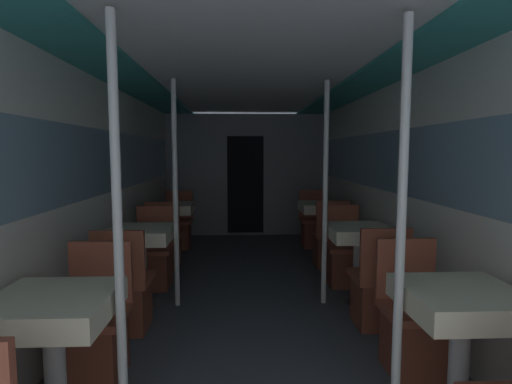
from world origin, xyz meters
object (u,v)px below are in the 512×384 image
chair_left_far_0 (95,337)px  chair_right_far_1 (344,260)px  support_pole_left_1 (175,195)px  chair_left_far_2 (178,230)px  chair_left_near_1 (125,298)px  support_pole_right_1 (325,194)px  support_pole_left_0 (118,233)px  dining_table_left_0 (52,319)px  dining_table_right_0 (462,311)px  chair_left_near_2 (165,247)px  dining_table_right_2 (321,211)px  dining_table_left_2 (172,212)px  chair_right_far_2 (314,229)px  support_pole_right_0 (401,231)px  chair_left_far_1 (154,262)px  dining_table_right_1 (359,238)px  chair_right_far_0 (413,331)px  dining_table_left_1 (140,240)px  chair_right_near_1 (377,294)px  chair_right_near_2 (329,245)px

chair_left_far_0 → chair_right_far_1: size_ratio=1.00×
support_pole_left_1 → chair_left_far_2: bearing=98.2°
chair_left_near_1 → support_pole_right_1: size_ratio=0.41×
chair_left_far_0 → support_pole_left_0: bearing=121.8°
dining_table_left_0 → dining_table_right_0: size_ratio=1.00×
chair_left_near_2 → dining_table_right_2: bearing=14.6°
dining_table_right_0 → chair_left_near_1: bearing=149.3°
dining_table_right_2 → support_pole_right_1: bearing=-100.7°
dining_table_left_2 → dining_table_left_0: bearing=-90.0°
support_pole_left_0 → chair_right_far_2: 4.56m
support_pole_left_1 → dining_table_left_0: bearing=-100.7°
dining_table_left_0 → chair_left_near_1: (0.00, 1.25, -0.36)m
chair_right_far_2 → chair_left_near_1: bearing=53.9°
support_pole_left_1 → support_pole_right_1: 1.42m
support_pole_right_0 → chair_left_near_1: bearing=144.7°
chair_left_far_2 → dining_table_right_2: (2.10, -0.55, 0.36)m
dining_table_left_0 → chair_right_far_2: size_ratio=0.87×
support_pole_right_0 → dining_table_right_0: bearing=0.0°
chair_left_far_1 → chair_left_far_2: (0.00, 1.79, 0.00)m
dining_table_left_0 → dining_table_right_1: bearing=40.5°
chair_left_far_1 → support_pole_right_1: size_ratio=0.41×
support_pole_left_1 → chair_left_near_2: bearing=105.2°
chair_left_near_2 → chair_left_far_2: (0.00, 1.09, 0.00)m
dining_table_right_2 → chair_left_near_2: bearing=-165.4°
dining_table_left_0 → dining_table_left_2: size_ratio=1.00×
support_pole_right_0 → chair_left_far_2: bearing=113.1°
support_pole_left_1 → chair_right_far_0: (1.76, -1.25, -0.79)m
chair_left_far_1 → dining_table_left_1: bearing=90.0°
support_pole_left_1 → chair_left_far_0: bearing=-105.2°
chair_right_near_1 → dining_table_right_0: bearing=-90.0°
chair_left_far_0 → support_pole_left_0: (0.34, -0.55, 0.79)m
chair_right_far_0 → support_pole_left_1: bearing=-35.3°
support_pole_left_1 → dining_table_right_0: size_ratio=2.81×
chair_left_far_2 → dining_table_right_1: size_ratio=1.15×
chair_right_far_1 → chair_right_far_2: (0.00, 1.79, 0.00)m
dining_table_right_1 → chair_right_far_2: chair_right_far_2 is taller
chair_left_far_1 → support_pole_right_1: 2.01m
support_pole_left_0 → chair_right_far_0: bearing=17.2°
chair_left_far_0 → dining_table_left_1: 1.30m
dining_table_right_2 → chair_right_far_2: (0.00, 0.55, -0.36)m
dining_table_left_1 → chair_right_far_2: bearing=48.1°
dining_table_left_2 → chair_right_far_0: chair_right_far_0 is taller
dining_table_right_1 → chair_right_near_1: chair_right_near_1 is taller
chair_left_near_1 → chair_left_far_1: (0.00, 1.09, 0.00)m
support_pole_right_1 → dining_table_right_2: 1.88m
chair_left_near_2 → chair_right_near_2: bearing=0.0°
dining_table_left_1 → dining_table_right_2: size_ratio=1.00×
dining_table_left_2 → chair_right_far_0: bearing=-55.4°
dining_table_left_0 → chair_right_far_1: bearing=48.1°
support_pole_right_0 → dining_table_left_2: bearing=116.2°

